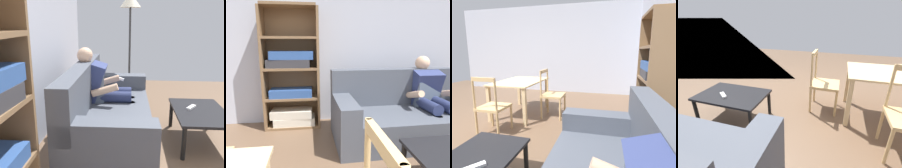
# 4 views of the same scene
# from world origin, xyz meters

# --- Properties ---
(ground_plane) EXTENTS (8.61, 8.61, 0.00)m
(ground_plane) POSITION_xyz_m (0.00, 0.00, 0.00)
(ground_plane) COLOR brown
(coffee_table) EXTENTS (0.94, 0.61, 0.40)m
(coffee_table) POSITION_xyz_m (1.14, 1.03, 0.35)
(coffee_table) COLOR black
(coffee_table) RESTS_ON ground_plane
(tv_remote) EXTENTS (0.17, 0.14, 0.02)m
(tv_remote) POSITION_xyz_m (1.23, 1.12, 0.41)
(tv_remote) COLOR white
(tv_remote) RESTS_ON coffee_table
(dining_table) EXTENTS (1.23, 0.83, 0.71)m
(dining_table) POSITION_xyz_m (-0.99, 0.34, 0.60)
(dining_table) COLOR #D1B27F
(dining_table) RESTS_ON ground_plane
(dining_chair_facing_couch) EXTENTS (0.42, 0.42, 0.94)m
(dining_chair_facing_couch) POSITION_xyz_m (-0.04, 0.34, 0.45)
(dining_chair_facing_couch) COLOR tan
(dining_chair_facing_couch) RESTS_ON ground_plane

